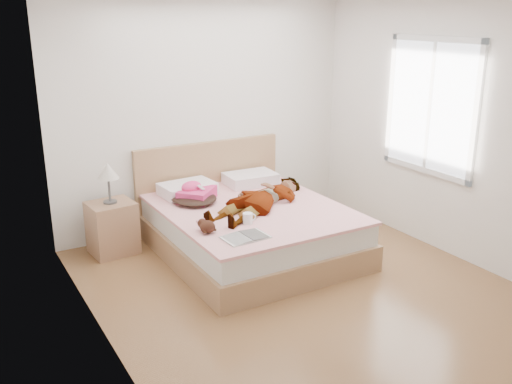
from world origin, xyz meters
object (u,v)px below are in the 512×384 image
bed (247,226)px  towel (196,193)px  phone (201,187)px  woman (261,195)px  magazine (246,237)px  coffee_mug (248,218)px  nightstand (112,224)px  plush_toy (206,226)px

bed → towel: bed is taller
phone → woman: bearing=-66.4°
magazine → coffee_mug: coffee_mug is taller
woman → nightstand: 1.59m
woman → coffee_mug: size_ratio=10.97×
bed → magazine: (-0.46, -0.79, 0.24)m
coffee_mug → bed: bearing=61.7°
phone → towel: size_ratio=0.17×
woman → towel: size_ratio=2.98×
phone → nightstand: bearing=132.4°
towel → magazine: (-0.06, -1.20, -0.08)m
coffee_mug → plush_toy: (-0.44, -0.01, 0.01)m
magazine → plush_toy: (-0.24, 0.30, 0.05)m
magazine → nightstand: 1.66m
woman → bed: (-0.12, 0.07, -0.34)m
towel → plush_toy: (-0.30, -0.90, -0.02)m
phone → bed: size_ratio=0.04×
towel → nightstand: (-0.85, 0.24, -0.27)m
woman → phone: (-0.50, 0.40, 0.06)m
bed → plush_toy: size_ratio=9.37×
coffee_mug → phone: bearing=97.8°
towel → phone: bearing=-69.0°
nightstand → bed: bearing=-27.1°
woman → towel: (-0.53, 0.48, -0.02)m
coffee_mug → nightstand: 1.53m
towel → magazine: towel is taller
coffee_mug → magazine: bearing=-122.9°
magazine → nightstand: size_ratio=0.43×
woman → magazine: (-0.59, -0.72, -0.10)m
woman → bed: size_ratio=0.72×
plush_toy → bed: bearing=35.2°
bed → nightstand: size_ratio=2.13×
phone → plush_toy: 0.89m
phone → towel: 0.11m
coffee_mug → towel: bearing=99.0°
phone → bed: (0.38, -0.33, -0.39)m
bed → woman: bearing=-30.7°
towel → coffee_mug: (0.14, -0.89, -0.03)m
woman → coffee_mug: woman is taller
magazine → towel: bearing=87.3°
magazine → coffee_mug: (0.20, 0.30, 0.05)m
plush_toy → nightstand: 1.30m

